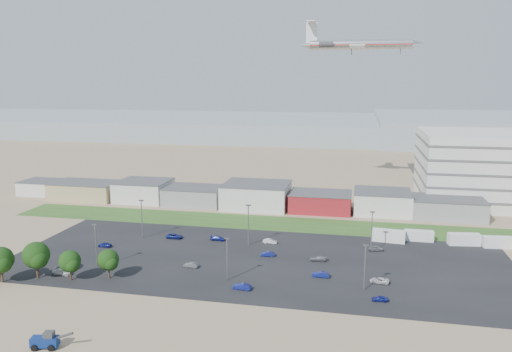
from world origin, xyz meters
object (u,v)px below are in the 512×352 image
(airliner, at_px, (360,44))
(parked_car_1, at_px, (321,274))
(telehandler, at_px, (45,340))
(parked_car_13, at_px, (242,286))
(parked_car_12, at_px, (318,259))
(parked_car_8, at_px, (376,248))
(parked_car_11, at_px, (270,241))
(parked_car_2, at_px, (380,298))
(parked_car_5, at_px, (105,245))
(parked_car_9, at_px, (175,236))
(parked_car_0, at_px, (379,280))
(parked_car_4, at_px, (191,265))
(parked_car_6, at_px, (218,238))
(parked_car_10, at_px, (62,272))
(parked_car_7, at_px, (268,254))
(box_trailer_a, at_px, (389,236))

(airliner, xyz_separation_m, parked_car_1, (-6.08, -92.80, -55.59))
(telehandler, relative_size, parked_car_13, 1.76)
(parked_car_12, height_order, parked_car_13, parked_car_13)
(parked_car_8, height_order, parked_car_11, parked_car_8)
(parked_car_11, bearing_deg, parked_car_2, -135.99)
(parked_car_12, bearing_deg, parked_car_2, 32.89)
(parked_car_1, bearing_deg, parked_car_5, -96.08)
(airliner, distance_m, parked_car_9, 103.53)
(parked_car_0, xyz_separation_m, parked_car_4, (-42.46, 0.43, 0.00))
(parked_car_12, bearing_deg, parked_car_5, -90.87)
(parked_car_12, bearing_deg, telehandler, -40.82)
(parked_car_6, bearing_deg, parked_car_10, 138.72)
(parked_car_7, bearing_deg, parked_car_12, 81.09)
(box_trailer_a, xyz_separation_m, parked_car_6, (-45.23, -8.50, -1.00))
(parked_car_11, bearing_deg, parked_car_9, 94.70)
(parked_car_6, bearing_deg, parked_car_11, -88.03)
(parked_car_13, bearing_deg, parked_car_8, 143.21)
(parked_car_0, relative_size, parked_car_8, 1.08)
(parked_car_10, bearing_deg, parked_car_11, -51.02)
(parked_car_1, relative_size, parked_car_11, 1.02)
(parked_car_7, xyz_separation_m, parked_car_10, (-42.69, -21.23, 0.06))
(telehandler, height_order, parked_car_1, telehandler)
(parked_car_10, bearing_deg, parked_car_9, -24.51)
(parked_car_1, bearing_deg, parked_car_12, -168.38)
(parked_car_1, bearing_deg, box_trailer_a, 154.06)
(telehandler, bearing_deg, parked_car_6, 67.47)
(parked_car_4, bearing_deg, parked_car_10, -64.88)
(box_trailer_a, relative_size, parked_car_5, 2.38)
(airliner, height_order, parked_car_2, airliner)
(parked_car_5, height_order, parked_car_6, parked_car_5)
(box_trailer_a, height_order, airliner, airliner)
(telehandler, relative_size, box_trailer_a, 0.81)
(parked_car_0, xyz_separation_m, parked_car_9, (-54.12, 20.26, 0.06))
(parked_car_7, bearing_deg, parked_car_8, 104.60)
(airliner, bearing_deg, parked_car_2, -86.91)
(parked_car_5, relative_size, parked_car_8, 0.94)
(parked_car_10, distance_m, parked_car_12, 58.71)
(parked_car_4, xyz_separation_m, parked_car_11, (14.81, 20.98, 0.04))
(parked_car_4, relative_size, parked_car_10, 0.78)
(parked_car_10, bearing_deg, parked_car_6, -39.47)
(airliner, bearing_deg, parked_car_8, -85.46)
(parked_car_8, distance_m, parked_car_9, 53.91)
(parked_car_6, distance_m, parked_car_7, 18.17)
(parked_car_2, bearing_deg, parked_car_1, -130.72)
(parked_car_9, relative_size, parked_car_12, 1.11)
(parked_car_2, relative_size, parked_car_12, 0.79)
(parked_car_4, xyz_separation_m, parked_car_5, (-26.81, 9.22, 0.04))
(parked_car_9, relative_size, parked_car_11, 1.22)
(parked_car_0, distance_m, parked_car_10, 69.81)
(box_trailer_a, bearing_deg, parked_car_4, -140.97)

